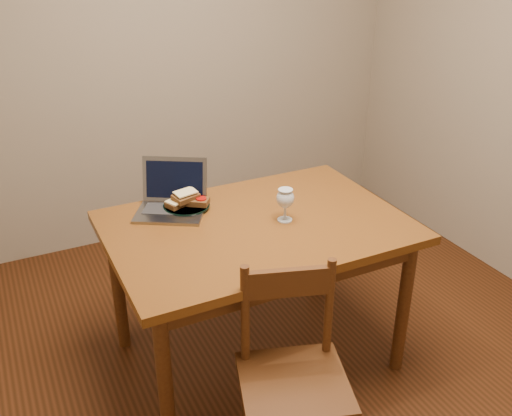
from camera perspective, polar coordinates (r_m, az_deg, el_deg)
name	(u,v)px	position (r m, az deg, el deg)	size (l,w,h in m)	color
floor	(283,365)	(2.90, 2.74, -15.41)	(3.20, 3.20, 0.02)	black
back_wall	(163,38)	(3.70, -9.32, 16.39)	(3.20, 0.02, 2.60)	gray
table	(257,240)	(2.56, 0.09, -3.23)	(1.30, 0.90, 0.74)	#56270E
chair	(293,369)	(2.18, 3.73, -15.77)	(0.49, 0.48, 0.42)	#3D1D0C
plate	(187,207)	(2.67, -6.95, 0.14)	(0.22, 0.22, 0.02)	black
sandwich_cheese	(178,202)	(2.65, -7.79, 0.60)	(0.11, 0.07, 0.03)	#381E0C
sandwich_tomato	(195,200)	(2.66, -6.07, 0.77)	(0.12, 0.07, 0.04)	#381E0C
sandwich_top	(186,196)	(2.65, -7.05, 1.21)	(0.12, 0.07, 0.04)	#381E0C
milk_glass	(285,205)	(2.51, 2.94, 0.32)	(0.08, 0.08, 0.15)	white
laptop	(172,197)	(2.65, -8.38, 1.11)	(0.40, 0.39, 0.22)	slate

